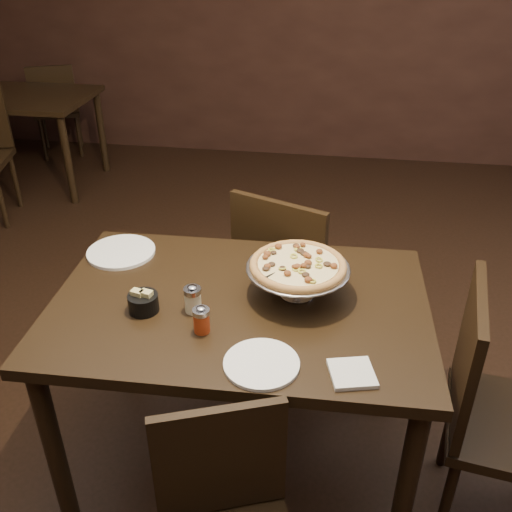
# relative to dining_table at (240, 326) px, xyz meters

# --- Properties ---
(room) EXTENTS (6.04, 7.04, 2.84)m
(room) POSITION_rel_dining_table_xyz_m (-0.01, 0.12, 0.70)
(room) COLOR black
(room) RESTS_ON ground
(dining_table) EXTENTS (1.31, 0.89, 0.81)m
(dining_table) POSITION_rel_dining_table_xyz_m (0.00, 0.00, 0.00)
(dining_table) COLOR black
(dining_table) RESTS_ON ground
(background_table) EXTENTS (1.19, 0.79, 0.74)m
(background_table) POSITION_rel_dining_table_xyz_m (-2.27, 2.60, -0.06)
(background_table) COLOR black
(background_table) RESTS_ON ground
(pizza_stand) EXTENTS (0.36, 0.36, 0.15)m
(pizza_stand) POSITION_rel_dining_table_xyz_m (0.19, 0.07, 0.23)
(pizza_stand) COLOR #AEAEB5
(pizza_stand) RESTS_ON dining_table
(parmesan_shaker) EXTENTS (0.06, 0.06, 0.10)m
(parmesan_shaker) POSITION_rel_dining_table_xyz_m (-0.14, -0.08, 0.15)
(parmesan_shaker) COLOR beige
(parmesan_shaker) RESTS_ON dining_table
(pepper_flake_shaker) EXTENTS (0.05, 0.05, 0.10)m
(pepper_flake_shaker) POSITION_rel_dining_table_xyz_m (-0.09, -0.18, 0.15)
(pepper_flake_shaker) COLOR maroon
(pepper_flake_shaker) RESTS_ON dining_table
(packet_caddy) EXTENTS (0.10, 0.10, 0.08)m
(packet_caddy) POSITION_rel_dining_table_xyz_m (-0.31, -0.10, 0.14)
(packet_caddy) COLOR black
(packet_caddy) RESTS_ON dining_table
(napkin_stack) EXTENTS (0.15, 0.15, 0.01)m
(napkin_stack) POSITION_rel_dining_table_xyz_m (0.39, -0.31, 0.11)
(napkin_stack) COLOR silver
(napkin_stack) RESTS_ON dining_table
(plate_left) EXTENTS (0.27, 0.27, 0.01)m
(plate_left) POSITION_rel_dining_table_xyz_m (-0.52, 0.25, 0.11)
(plate_left) COLOR white
(plate_left) RESTS_ON dining_table
(plate_near) EXTENTS (0.23, 0.23, 0.01)m
(plate_near) POSITION_rel_dining_table_xyz_m (0.12, -0.31, 0.11)
(plate_near) COLOR white
(plate_near) RESTS_ON dining_table
(serving_spatula) EXTENTS (0.17, 0.17, 0.02)m
(serving_spatula) POSITION_rel_dining_table_xyz_m (0.12, 0.00, 0.22)
(serving_spatula) COLOR #AEAEB5
(serving_spatula) RESTS_ON pizza_stand
(chair_far) EXTENTS (0.58, 0.58, 0.95)m
(chair_far) POSITION_rel_dining_table_xyz_m (0.12, 0.62, -0.18)
(chair_far) COLOR black
(chair_far) RESTS_ON ground
(chair_side) EXTENTS (0.51, 0.51, 0.95)m
(chair_side) POSITION_rel_dining_table_xyz_m (0.89, -0.08, -0.18)
(chair_side) COLOR black
(chair_side) RESTS_ON ground
(bg_chair_far) EXTENTS (0.52, 0.52, 0.84)m
(bg_chair_far) POSITION_rel_dining_table_xyz_m (-2.28, 3.25, -0.24)
(bg_chair_far) COLOR black
(bg_chair_far) RESTS_ON ground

